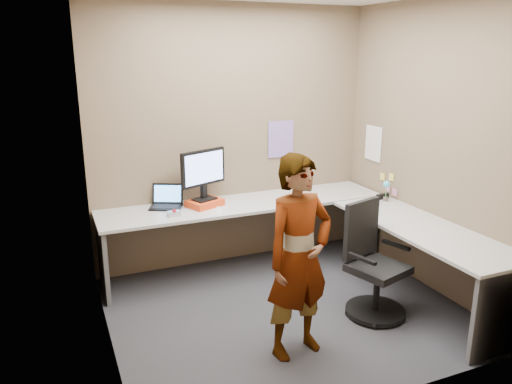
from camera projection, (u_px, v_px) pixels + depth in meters
name	position (u px, v px, depth m)	size (l,w,h in m)	color
ground	(286.00, 310.00, 4.45)	(3.00, 3.00, 0.00)	#25262A
wall_back	(233.00, 138.00, 5.23)	(3.00, 3.00, 0.00)	brown
wall_right	(433.00, 149.00, 4.64)	(2.70, 2.70, 0.00)	brown
wall_left	(98.00, 180.00, 3.52)	(2.70, 2.70, 0.00)	brown
desk	(310.00, 228.00, 4.79)	(2.98, 2.58, 0.73)	#B4B4B4
paper_ream	(205.00, 203.00, 4.98)	(0.33, 0.24, 0.07)	red
monitor	(203.00, 171.00, 4.91)	(0.50, 0.26, 0.50)	black
laptop	(167.00, 201.00, 4.96)	(0.38, 0.36, 0.22)	black
trackball_mouse	(174.00, 213.00, 4.69)	(0.12, 0.08, 0.07)	#B7B7BC
origami	(218.00, 209.00, 4.80)	(0.10, 0.10, 0.06)	white
stapler	(383.00, 196.00, 5.23)	(0.15, 0.04, 0.06)	black
flower	(386.00, 188.00, 5.12)	(0.07, 0.07, 0.22)	brown
calendar_purple	(281.00, 139.00, 5.44)	(0.30, 0.01, 0.40)	#846BB7
calendar_white	(373.00, 143.00, 5.46)	(0.01, 0.28, 0.38)	white
sticky_note_a	(391.00, 177.00, 5.23)	(0.01, 0.07, 0.07)	#F2E059
sticky_note_b	(388.00, 188.00, 5.31)	(0.01, 0.07, 0.07)	pink
sticky_note_c	(395.00, 193.00, 5.21)	(0.01, 0.07, 0.07)	pink
sticky_note_d	(383.00, 177.00, 5.38)	(0.01, 0.07, 0.07)	#F2E059
office_chair	(372.00, 270.00, 4.31)	(0.56, 0.54, 0.98)	black
person	(299.00, 257.00, 3.64)	(0.56, 0.37, 1.54)	#999399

